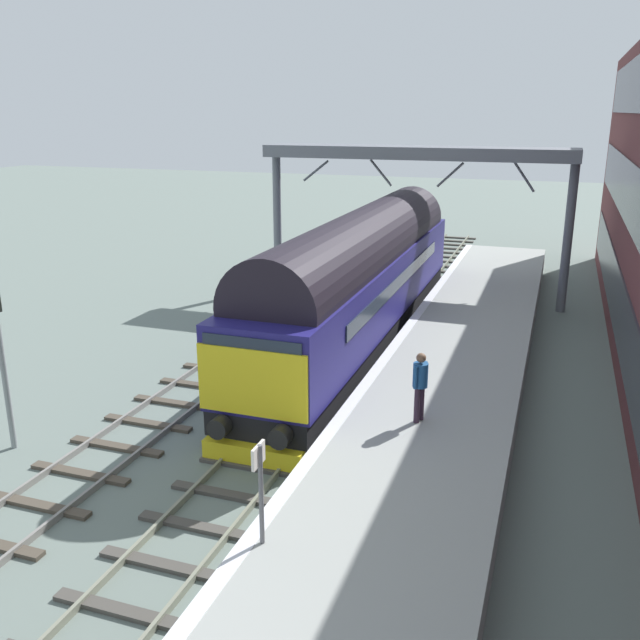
# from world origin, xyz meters

# --- Properties ---
(ground_plane) EXTENTS (140.00, 140.00, 0.00)m
(ground_plane) POSITION_xyz_m (0.00, 0.00, 0.00)
(ground_plane) COLOR slate
(ground_plane) RESTS_ON ground
(track_main) EXTENTS (2.50, 60.00, 0.15)m
(track_main) POSITION_xyz_m (0.00, 0.00, 0.05)
(track_main) COLOR gray
(track_main) RESTS_ON ground
(track_adjacent_west) EXTENTS (2.50, 60.00, 0.15)m
(track_adjacent_west) POSITION_xyz_m (-3.48, -0.00, 0.05)
(track_adjacent_west) COLOR gray
(track_adjacent_west) RESTS_ON ground
(station_platform) EXTENTS (4.00, 44.00, 1.01)m
(station_platform) POSITION_xyz_m (3.60, 0.00, 0.50)
(station_platform) COLOR #9CA09B
(station_platform) RESTS_ON ground
(diesel_locomotive) EXTENTS (2.74, 17.95, 4.68)m
(diesel_locomotive) POSITION_xyz_m (0.00, 7.10, 2.48)
(diesel_locomotive) COLOR black
(diesel_locomotive) RESTS_ON ground
(platform_number_sign) EXTENTS (0.10, 0.44, 1.77)m
(platform_number_sign) POSITION_xyz_m (1.98, -5.68, 2.19)
(platform_number_sign) COLOR slate
(platform_number_sign) RESTS_ON station_platform
(waiting_passenger) EXTENTS (0.43, 0.49, 1.64)m
(waiting_passenger) POSITION_xyz_m (3.50, -0.24, 1.99)
(waiting_passenger) COLOR #372636
(waiting_passenger) RESTS_ON station_platform
(overhead_footbridge) EXTENTS (12.78, 2.00, 6.42)m
(overhead_footbridge) POSITION_xyz_m (0.31, 13.98, 5.82)
(overhead_footbridge) COLOR slate
(overhead_footbridge) RESTS_ON ground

